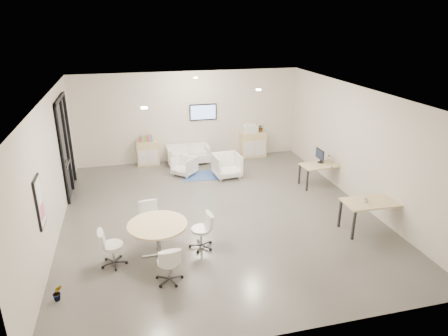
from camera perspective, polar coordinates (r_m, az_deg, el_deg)
room_shell at (r=10.15m, az=-0.86°, el=1.54°), size 9.60×10.60×4.80m
glass_door at (r=12.46m, az=-21.69°, el=3.26°), size 0.09×1.90×2.85m
artwork at (r=8.64m, az=-24.84°, el=-4.48°), size 0.05×0.54×1.04m
wall_tv at (r=14.41m, az=-3.01°, el=7.98°), size 0.98×0.06×0.58m
ceiling_spots at (r=10.50m, az=-3.05°, el=11.09°), size 3.14×4.14×0.03m
sideboard_left at (r=14.35m, az=-10.82°, el=2.09°), size 0.77×0.40×0.86m
sideboard_right at (r=14.99m, az=4.15°, el=3.39°), size 0.94×0.46×0.94m
books at (r=14.19m, az=-11.12°, el=4.16°), size 0.45×0.14×0.22m
printer at (r=14.78m, az=3.79°, el=5.70°), size 0.49×0.42×0.34m
loveseat at (r=14.38m, az=-5.14°, el=1.89°), size 1.49×0.76×0.56m
blue_rug at (r=13.29m, az=-2.89°, el=-1.04°), size 1.44×1.04×0.01m
armchair_left at (r=13.28m, az=-5.71°, el=0.45°), size 0.92×0.92×0.69m
armchair_right at (r=13.03m, az=0.45°, el=0.51°), size 0.89×0.84×0.85m
desk_rear at (r=12.66m, az=13.91°, el=0.23°), size 1.39×0.78×0.70m
desk_front at (r=10.37m, az=20.57°, el=-4.86°), size 1.50×0.78×0.77m
monitor at (r=12.67m, az=13.55°, el=1.75°), size 0.20×0.50×0.44m
round_table at (r=8.80m, az=-9.46°, el=-8.34°), size 1.29×1.29×0.79m
meeting_chairs at (r=8.95m, az=-9.35°, el=-10.00°), size 2.57×2.57×0.82m
plant_cabinet at (r=14.92m, az=5.33°, el=5.62°), size 0.31×0.33×0.22m
plant_floor at (r=8.39m, az=-22.62°, el=-16.62°), size 0.24×0.36×0.15m
cup at (r=10.18m, az=19.59°, el=-4.35°), size 0.13×0.11×0.12m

